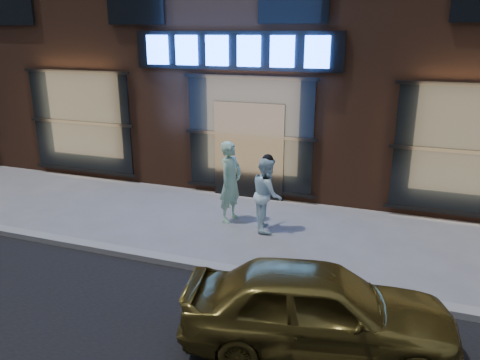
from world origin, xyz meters
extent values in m
plane|color=slate|center=(0.00, 0.00, 0.00)|extent=(90.00, 90.00, 0.00)
cube|color=gray|center=(0.00, 0.00, 0.06)|extent=(60.00, 0.25, 0.12)
cube|color=black|center=(-0.40, 3.95, 3.60)|extent=(5.20, 0.06, 0.90)
cube|color=black|center=(0.00, 3.92, 1.20)|extent=(1.80, 0.10, 2.40)
cube|color=#FFBF72|center=(-5.00, 3.98, 1.60)|extent=(3.00, 0.04, 2.60)
cube|color=black|center=(-5.00, 3.94, 1.60)|extent=(3.20, 0.06, 2.80)
cube|color=#FFBF72|center=(0.00, 3.98, 1.60)|extent=(3.00, 0.04, 2.60)
cube|color=black|center=(0.00, 3.94, 1.60)|extent=(3.20, 0.06, 2.80)
cube|color=#FFBF72|center=(5.00, 3.98, 1.60)|extent=(3.00, 0.04, 2.60)
cube|color=black|center=(5.00, 3.94, 1.60)|extent=(3.20, 0.06, 2.80)
cube|color=#2659FF|center=(-2.40, 3.88, 3.60)|extent=(0.55, 0.12, 0.70)
cube|color=#2659FF|center=(-1.60, 3.88, 3.60)|extent=(0.55, 0.12, 0.70)
cube|color=#2659FF|center=(-0.80, 3.88, 3.60)|extent=(0.55, 0.12, 0.70)
cube|color=#2659FF|center=(0.00, 3.88, 3.60)|extent=(0.55, 0.12, 0.70)
cube|color=#2659FF|center=(0.80, 3.88, 3.60)|extent=(0.55, 0.12, 0.70)
cube|color=#2659FF|center=(1.60, 3.88, 3.60)|extent=(0.55, 0.12, 0.70)
imported|color=#B2EAD0|center=(0.13, 2.32, 0.90)|extent=(0.57, 0.74, 1.79)
imported|color=white|center=(1.02, 2.11, 0.79)|extent=(0.84, 0.94, 1.58)
imported|color=olive|center=(2.78, -1.46, 0.60)|extent=(3.74, 2.11, 1.20)
camera|label=1|loc=(3.63, -6.76, 4.02)|focal=35.00mm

